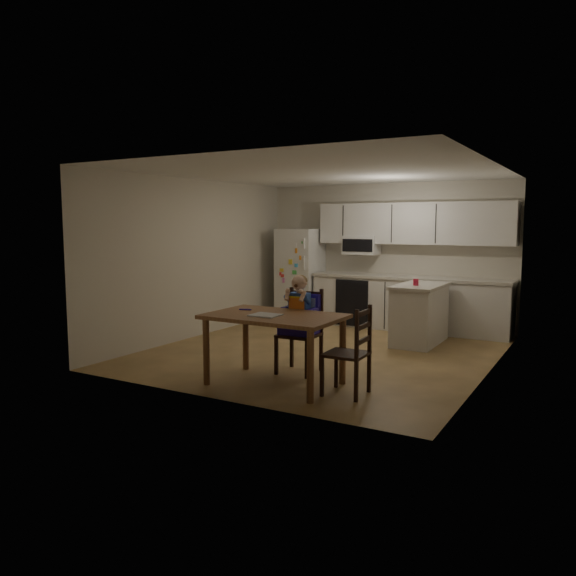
% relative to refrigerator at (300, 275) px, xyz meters
% --- Properties ---
extents(room, '(4.52, 5.01, 2.51)m').
position_rel_refrigerator_xyz_m(room, '(1.55, -1.67, 0.40)').
color(room, brown).
rests_on(room, ground).
extents(refrigerator, '(0.72, 0.70, 1.70)m').
position_rel_refrigerator_xyz_m(refrigerator, '(0.00, 0.00, 0.00)').
color(refrigerator, silver).
rests_on(refrigerator, ground).
extents(kitchen_run, '(3.37, 0.62, 2.15)m').
position_rel_refrigerator_xyz_m(kitchen_run, '(2.05, 0.09, 0.03)').
color(kitchen_run, silver).
rests_on(kitchen_run, ground).
extents(kitchen_island, '(0.64, 1.21, 0.90)m').
position_rel_refrigerator_xyz_m(kitchen_island, '(2.56, -0.94, -0.40)').
color(kitchen_island, silver).
rests_on(kitchen_island, ground).
extents(red_cup, '(0.08, 0.08, 0.10)m').
position_rel_refrigerator_xyz_m(red_cup, '(2.55, -1.12, 0.09)').
color(red_cup, red).
rests_on(red_cup, kitchen_island).
extents(dining_table, '(1.48, 0.95, 0.79)m').
position_rel_refrigerator_xyz_m(dining_table, '(1.80, -3.89, -0.16)').
color(dining_table, brown).
rests_on(dining_table, ground).
extents(napkin, '(0.31, 0.27, 0.01)m').
position_rel_refrigerator_xyz_m(napkin, '(1.74, -3.99, -0.05)').
color(napkin, silver).
rests_on(napkin, dining_table).
extents(toddler_spoon, '(0.12, 0.06, 0.02)m').
position_rel_refrigerator_xyz_m(toddler_spoon, '(1.32, -3.78, -0.05)').
color(toddler_spoon, '#2919A9').
rests_on(toddler_spoon, dining_table).
extents(chair_booster, '(0.47, 0.47, 1.19)m').
position_rel_refrigerator_xyz_m(chair_booster, '(1.79, -3.27, -0.13)').
color(chair_booster, black).
rests_on(chair_booster, ground).
extents(chair_side, '(0.43, 0.43, 0.95)m').
position_rel_refrigerator_xyz_m(chair_side, '(2.74, -3.84, -0.31)').
color(chair_side, black).
rests_on(chair_side, ground).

